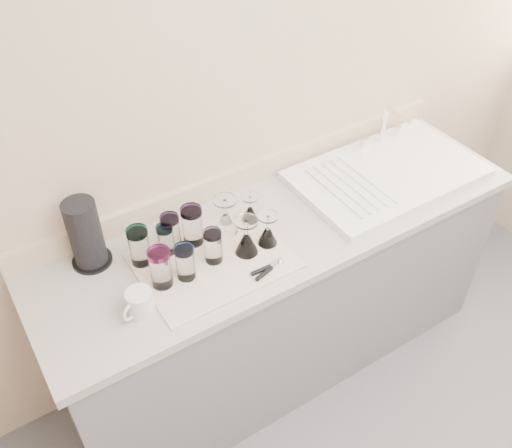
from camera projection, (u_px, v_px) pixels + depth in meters
counter_unit at (280, 295)px, 2.59m from camera, size 2.06×0.62×0.90m
sink_unit at (387, 173)px, 2.50m from camera, size 0.82×0.50×0.22m
dish_towel at (213, 260)px, 2.12m from camera, size 0.55×0.42×0.01m
tumbler_teal at (139, 246)px, 2.06m from camera, size 0.08×0.08×0.16m
tumbler_cyan at (166, 239)px, 2.10m from camera, size 0.06×0.06×0.13m
tumbler_purple at (192, 225)px, 2.13m from camera, size 0.08×0.08×0.16m
tumbler_magenta at (161, 268)px, 1.97m from camera, size 0.08×0.08×0.16m
tumbler_blue at (185, 262)px, 2.01m from camera, size 0.07×0.07×0.14m
tumbler_lavender at (213, 246)px, 2.07m from camera, size 0.07×0.07×0.14m
tumbler_extra at (171, 231)px, 2.12m from camera, size 0.07×0.07×0.14m
goblet_back_left at (226, 221)px, 2.20m from camera, size 0.09×0.09×0.16m
goblet_back_right at (250, 212)px, 2.25m from camera, size 0.07×0.07×0.12m
goblet_front_left at (247, 241)px, 2.11m from camera, size 0.09×0.09×0.16m
goblet_front_right at (268, 234)px, 2.15m from camera, size 0.08×0.08×0.14m
can_opener at (268, 269)px, 2.07m from camera, size 0.13×0.05×0.02m
white_mug at (139, 303)px, 1.91m from camera, size 0.14×0.12×0.09m
paper_towel_roll at (86, 234)px, 2.03m from camera, size 0.15×0.15×0.28m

